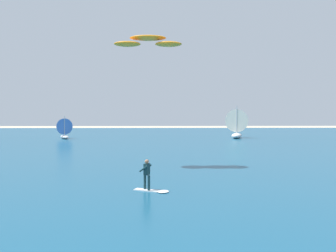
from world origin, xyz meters
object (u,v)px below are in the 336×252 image
(sailboat_trailing, at_px, (237,123))
(sailboat_anchored_offshore, at_px, (64,128))
(kite, at_px, (148,42))
(kitesurfer, at_px, (150,180))

(sailboat_trailing, height_order, sailboat_anchored_offshore, sailboat_trailing)
(kite, xyz_separation_m, sailboat_anchored_offshore, (-14.40, 29.79, -7.85))
(kite, height_order, sailboat_trailing, kite)
(kitesurfer, distance_m, kite, 12.22)
(kitesurfer, relative_size, sailboat_anchored_offshore, 0.56)
(sailboat_trailing, distance_m, sailboat_anchored_offshore, 27.91)
(sailboat_anchored_offshore, bearing_deg, kitesurfer, -68.82)
(sailboat_trailing, bearing_deg, sailboat_anchored_offshore, -177.92)
(kite, distance_m, sailboat_trailing, 34.36)
(kitesurfer, xyz_separation_m, sailboat_trailing, (13.10, 39.17, 1.80))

